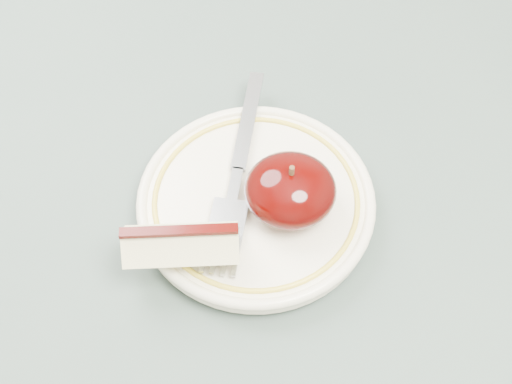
# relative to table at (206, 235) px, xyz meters

# --- Properties ---
(table) EXTENTS (0.90, 0.90, 0.75)m
(table) POSITION_rel_table_xyz_m (0.00, 0.00, 0.00)
(table) COLOR brown
(table) RESTS_ON ground
(plate) EXTENTS (0.19, 0.19, 0.02)m
(plate) POSITION_rel_table_xyz_m (0.05, -0.02, 0.10)
(plate) COLOR #EEE7C8
(plate) RESTS_ON table
(apple_half) EXTENTS (0.07, 0.07, 0.05)m
(apple_half) POSITION_rel_table_xyz_m (0.07, -0.03, 0.13)
(apple_half) COLOR #2C0100
(apple_half) RESTS_ON plate
(apple_wedge) EXTENTS (0.09, 0.05, 0.04)m
(apple_wedge) POSITION_rel_table_xyz_m (-0.00, -0.08, 0.12)
(apple_wedge) COLOR beige
(apple_wedge) RESTS_ON plate
(fork) EXTENTS (0.04, 0.20, 0.00)m
(fork) POSITION_rel_table_xyz_m (0.03, -0.00, 0.11)
(fork) COLOR gray
(fork) RESTS_ON plate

